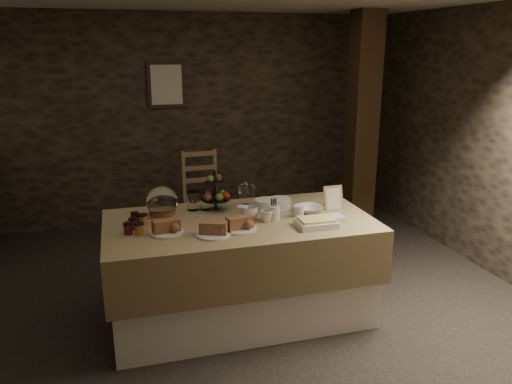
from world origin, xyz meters
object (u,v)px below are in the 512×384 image
object	(u,v)px
buffet_table	(240,261)
timber_column	(362,124)
chair	(203,196)
fruit_stand	(216,195)

from	to	relation	value
buffet_table	timber_column	bearing A→B (deg)	40.97
chair	timber_column	world-z (taller)	timber_column
buffet_table	timber_column	xyz separation A→B (m)	(1.92, 1.67, 0.81)
chair	buffet_table	bearing A→B (deg)	-95.85
buffet_table	fruit_stand	size ratio (longest dim) A/B	6.19
fruit_stand	buffet_table	bearing A→B (deg)	-67.57
timber_column	fruit_stand	world-z (taller)	timber_column
buffet_table	chair	distance (m)	2.10
buffet_table	fruit_stand	xyz separation A→B (m)	(-0.13, 0.31, 0.49)
timber_column	fruit_stand	size ratio (longest dim) A/B	7.53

